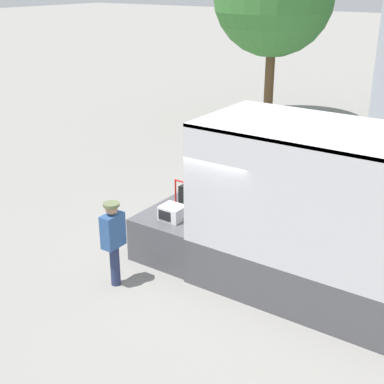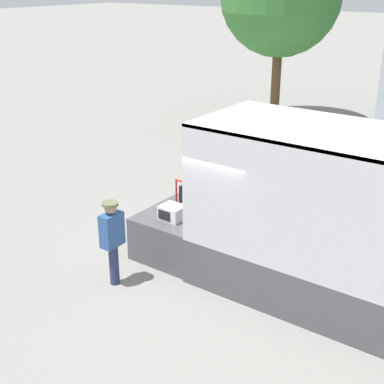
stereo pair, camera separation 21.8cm
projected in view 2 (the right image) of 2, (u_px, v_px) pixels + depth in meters
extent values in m
plane|color=gray|center=(214.00, 259.00, 10.93)|extent=(160.00, 160.00, 0.00)
cube|color=#4C4C51|center=(330.00, 277.00, 9.43)|extent=(4.91, 2.15, 0.90)
cube|color=silver|center=(361.00, 178.00, 9.64)|extent=(4.91, 0.06, 2.19)
cube|color=silver|center=(313.00, 218.00, 8.06)|extent=(4.91, 0.06, 2.19)
cube|color=silver|center=(347.00, 134.00, 8.45)|extent=(4.91, 2.15, 0.06)
cylinder|color=#3370B2|center=(248.00, 233.00, 9.61)|extent=(0.30, 0.30, 0.37)
cube|color=#B2A893|center=(305.00, 235.00, 9.59)|extent=(0.44, 0.32, 0.32)
cube|color=#4C4C51|center=(186.00, 230.00, 11.15)|extent=(1.44, 2.05, 0.90)
cube|color=white|center=(173.00, 213.00, 10.54)|extent=(0.45, 0.40, 0.29)
cube|color=black|center=(164.00, 215.00, 10.41)|extent=(0.29, 0.01, 0.20)
cube|color=black|center=(194.00, 195.00, 11.23)|extent=(0.50, 0.41, 0.41)
cylinder|color=slate|center=(202.00, 196.00, 11.11)|extent=(0.19, 0.22, 0.22)
cylinder|color=red|center=(176.00, 192.00, 11.18)|extent=(0.04, 0.04, 0.57)
cylinder|color=red|center=(199.00, 198.00, 10.86)|extent=(0.04, 0.04, 0.57)
cylinder|color=red|center=(190.00, 185.00, 11.54)|extent=(0.04, 0.04, 0.57)
cylinder|color=red|center=(212.00, 191.00, 11.22)|extent=(0.04, 0.04, 0.57)
cylinder|color=red|center=(188.00, 183.00, 10.92)|extent=(0.59, 0.04, 0.04)
cylinder|color=red|center=(201.00, 176.00, 11.28)|extent=(0.59, 0.04, 0.04)
cylinder|color=navy|center=(114.00, 264.00, 9.93)|extent=(0.18, 0.18, 0.80)
cube|color=#2D5189|center=(112.00, 230.00, 9.66)|extent=(0.24, 0.44, 0.63)
sphere|color=tan|center=(110.00, 208.00, 9.50)|extent=(0.22, 0.22, 0.22)
cylinder|color=#606B47|center=(110.00, 204.00, 9.46)|extent=(0.30, 0.30, 0.06)
cylinder|color=brown|center=(276.00, 87.00, 20.69)|extent=(0.36, 0.36, 2.73)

